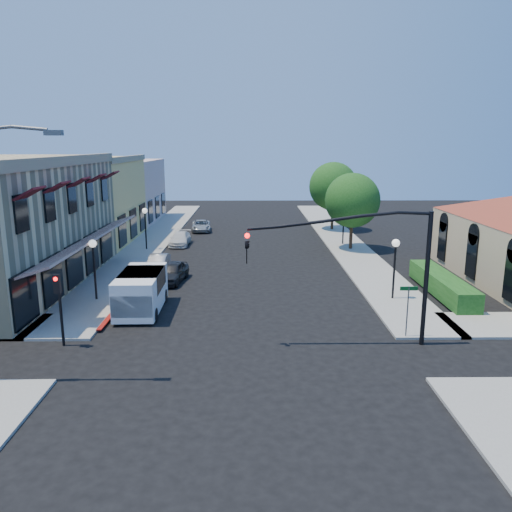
{
  "coord_description": "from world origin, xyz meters",
  "views": [
    {
      "loc": [
        0.37,
        -19.39,
        8.78
      ],
      "look_at": [
        0.64,
        8.08,
        2.6
      ],
      "focal_mm": 35.0,
      "sensor_mm": 36.0,
      "label": 1
    }
  ],
  "objects_px": {
    "lamppost_right_near": "(395,254)",
    "parked_car_b": "(158,263)",
    "parked_car_a": "(172,272)",
    "street_tree_a": "(352,200)",
    "parked_car_d": "(201,226)",
    "secondary_signal": "(59,296)",
    "street_tree_b": "(333,186)",
    "street_name_sign": "(408,303)",
    "lamppost_right_far": "(344,215)",
    "lamppost_left_far": "(145,218)",
    "signal_mast_arm": "(379,256)",
    "white_van": "(141,290)",
    "lamppost_left_near": "(93,254)",
    "parked_car_c": "(180,239)"
  },
  "relations": [
    {
      "from": "lamppost_left_near",
      "to": "parked_car_c",
      "type": "bearing_deg",
      "value": 80.95
    },
    {
      "from": "street_tree_a",
      "to": "parked_car_c",
      "type": "distance_m",
      "value": 15.32
    },
    {
      "from": "secondary_signal",
      "to": "lamppost_left_near",
      "type": "xyz_separation_m",
      "value": [
        -0.5,
        6.59,
        0.42
      ]
    },
    {
      "from": "street_tree_a",
      "to": "street_name_sign",
      "type": "distance_m",
      "value": 20.0
    },
    {
      "from": "street_tree_b",
      "to": "parked_car_a",
      "type": "xyz_separation_m",
      "value": [
        -13.6,
        -20.0,
        -3.89
      ]
    },
    {
      "from": "secondary_signal",
      "to": "parked_car_b",
      "type": "relative_size",
      "value": 0.95
    },
    {
      "from": "street_tree_b",
      "to": "street_name_sign",
      "type": "relative_size",
      "value": 2.81
    },
    {
      "from": "parked_car_d",
      "to": "signal_mast_arm",
      "type": "bearing_deg",
      "value": -75.76
    },
    {
      "from": "lamppost_left_far",
      "to": "lamppost_right_far",
      "type": "height_order",
      "value": "same"
    },
    {
      "from": "lamppost_left_far",
      "to": "secondary_signal",
      "type": "bearing_deg",
      "value": -88.61
    },
    {
      "from": "white_van",
      "to": "parked_car_b",
      "type": "distance_m",
      "value": 8.79
    },
    {
      "from": "parked_car_b",
      "to": "street_tree_a",
      "type": "bearing_deg",
      "value": 26.08
    },
    {
      "from": "street_tree_a",
      "to": "parked_car_d",
      "type": "xyz_separation_m",
      "value": [
        -13.6,
        9.45,
        -3.63
      ]
    },
    {
      "from": "street_tree_b",
      "to": "parked_car_a",
      "type": "bearing_deg",
      "value": -124.22
    },
    {
      "from": "parked_car_a",
      "to": "parked_car_b",
      "type": "bearing_deg",
      "value": 124.22
    },
    {
      "from": "street_tree_a",
      "to": "lamppost_right_near",
      "type": "height_order",
      "value": "street_tree_a"
    },
    {
      "from": "street_tree_b",
      "to": "white_van",
      "type": "xyz_separation_m",
      "value": [
        -14.3,
        -25.91,
        -3.31
      ]
    },
    {
      "from": "parked_car_c",
      "to": "lamppost_right_near",
      "type": "bearing_deg",
      "value": -46.81
    },
    {
      "from": "street_name_sign",
      "to": "lamppost_left_near",
      "type": "relative_size",
      "value": 0.7
    },
    {
      "from": "secondary_signal",
      "to": "parked_car_b",
      "type": "bearing_deg",
      "value": 82.36
    },
    {
      "from": "signal_mast_arm",
      "to": "street_name_sign",
      "type": "distance_m",
      "value": 2.98
    },
    {
      "from": "secondary_signal",
      "to": "parked_car_d",
      "type": "bearing_deg",
      "value": 83.92
    },
    {
      "from": "street_tree_a",
      "to": "parked_car_a",
      "type": "relative_size",
      "value": 1.68
    },
    {
      "from": "street_tree_a",
      "to": "lamppost_right_near",
      "type": "bearing_deg",
      "value": -91.23
    },
    {
      "from": "white_van",
      "to": "parked_car_d",
      "type": "relative_size",
      "value": 1.2
    },
    {
      "from": "lamppost_right_far",
      "to": "parked_car_b",
      "type": "xyz_separation_m",
      "value": [
        -14.7,
        -9.17,
        -2.16
      ]
    },
    {
      "from": "lamppost_right_near",
      "to": "parked_car_b",
      "type": "relative_size",
      "value": 1.02
    },
    {
      "from": "white_van",
      "to": "signal_mast_arm",
      "type": "bearing_deg",
      "value": -22.01
    },
    {
      "from": "lamppost_left_far",
      "to": "lamppost_right_far",
      "type": "relative_size",
      "value": 1.0
    },
    {
      "from": "street_tree_a",
      "to": "street_name_sign",
      "type": "xyz_separation_m",
      "value": [
        -1.3,
        -19.8,
        -2.5
      ]
    },
    {
      "from": "lamppost_left_near",
      "to": "street_name_sign",
      "type": "bearing_deg",
      "value": -19.93
    },
    {
      "from": "lamppost_right_far",
      "to": "parked_car_b",
      "type": "relative_size",
      "value": 1.02
    },
    {
      "from": "parked_car_d",
      "to": "parked_car_c",
      "type": "bearing_deg",
      "value": -104.12
    },
    {
      "from": "lamppost_left_near",
      "to": "parked_car_c",
      "type": "height_order",
      "value": "lamppost_left_near"
    },
    {
      "from": "secondary_signal",
      "to": "parked_car_d",
      "type": "relative_size",
      "value": 0.82
    },
    {
      "from": "street_name_sign",
      "to": "lamppost_right_near",
      "type": "distance_m",
      "value": 5.98
    },
    {
      "from": "white_van",
      "to": "parked_car_a",
      "type": "relative_size",
      "value": 1.26
    },
    {
      "from": "parked_car_b",
      "to": "street_tree_b",
      "type": "bearing_deg",
      "value": 49.38
    },
    {
      "from": "lamppost_left_far",
      "to": "lamppost_right_near",
      "type": "bearing_deg",
      "value": -39.47
    },
    {
      "from": "parked_car_b",
      "to": "parked_car_a",
      "type": "bearing_deg",
      "value": -63.13
    },
    {
      "from": "street_tree_b",
      "to": "street_name_sign",
      "type": "distance_m",
      "value": 29.96
    },
    {
      "from": "street_name_sign",
      "to": "parked_car_d",
      "type": "xyz_separation_m",
      "value": [
        -12.3,
        29.25,
        -1.14
      ]
    },
    {
      "from": "white_van",
      "to": "lamppost_right_far",
      "type": "bearing_deg",
      "value": 51.99
    },
    {
      "from": "lamppost_left_far",
      "to": "lamppost_right_far",
      "type": "xyz_separation_m",
      "value": [
        17.0,
        2.0,
        0.0
      ]
    },
    {
      "from": "signal_mast_arm",
      "to": "lamppost_right_far",
      "type": "xyz_separation_m",
      "value": [
        2.64,
        22.5,
        -1.35
      ]
    },
    {
      "from": "street_tree_a",
      "to": "street_tree_b",
      "type": "relative_size",
      "value": 0.92
    },
    {
      "from": "signal_mast_arm",
      "to": "lamppost_left_far",
      "type": "height_order",
      "value": "signal_mast_arm"
    },
    {
      "from": "lamppost_right_near",
      "to": "white_van",
      "type": "distance_m",
      "value": 14.21
    },
    {
      "from": "parked_car_a",
      "to": "parked_car_c",
      "type": "xyz_separation_m",
      "value": [
        -1.14,
        12.09,
        -0.08
      ]
    },
    {
      "from": "parked_car_a",
      "to": "parked_car_d",
      "type": "bearing_deg",
      "value": 97.87
    }
  ]
}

